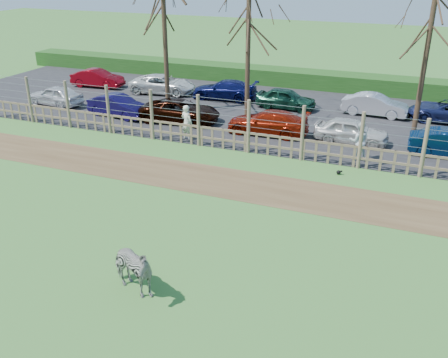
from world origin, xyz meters
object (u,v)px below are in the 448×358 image
at_px(tree_left, 164,11).
at_px(tree_right, 431,27).
at_px(car_4, 351,131).
at_px(car_8, 163,84).
at_px(car_10, 286,99).
at_px(visitor_b, 359,141).
at_px(car_0, 56,95).
at_px(tree_mid, 248,27).
at_px(car_9, 225,90).
at_px(car_11, 375,105).
at_px(crow, 339,172).
at_px(car_2, 180,111).
at_px(car_7, 98,78).
at_px(car_3, 268,122).
at_px(zebra, 131,269).
at_px(car_1, 118,106).
at_px(visitor_a, 187,122).

distance_m(tree_left, tree_right, 13.59).
bearing_deg(car_4, car_8, 70.20).
bearing_deg(car_10, car_4, -132.99).
distance_m(visitor_b, car_0, 18.39).
bearing_deg(tree_mid, tree_right, 3.18).
bearing_deg(car_9, car_11, 85.57).
bearing_deg(tree_right, tree_left, -173.66).
relative_size(crow, car_8, 0.06).
relative_size(car_0, car_2, 0.82).
bearing_deg(car_10, car_0, 111.26).
bearing_deg(car_4, car_7, 76.18).
relative_size(car_3, car_8, 0.96).
xyz_separation_m(crow, car_7, (-18.14, 8.99, 0.54)).
distance_m(zebra, car_9, 20.01).
bearing_deg(car_10, car_11, -81.28).
xyz_separation_m(tree_right, visitor_b, (-2.17, -5.11, -4.34)).
height_order(car_0, car_1, same).
bearing_deg(car_11, car_0, 109.15).
bearing_deg(car_3, car_1, -90.27).
bearing_deg(car_9, car_3, 35.78).
bearing_deg(visitor_a, tree_mid, -90.26).
xyz_separation_m(tree_left, car_3, (6.56, -1.71, -4.98)).
xyz_separation_m(car_0, car_11, (18.17, 5.00, 0.00)).
xyz_separation_m(car_8, car_10, (8.49, -0.51, 0.00)).
xyz_separation_m(tree_left, tree_mid, (4.50, 1.00, -0.75)).
bearing_deg(zebra, car_9, 33.79).
height_order(tree_left, car_8, tree_left).
height_order(car_2, car_7, same).
bearing_deg(car_2, car_4, -95.42).
distance_m(tree_mid, car_9, 5.61).
relative_size(crow, car_9, 0.06).
bearing_deg(car_3, car_2, -93.63).
xyz_separation_m(tree_left, car_8, (-2.29, 3.62, -4.98)).
height_order(tree_mid, visitor_a, tree_mid).
xyz_separation_m(tree_left, visitor_b, (11.33, -3.61, -4.71)).
relative_size(car_0, car_8, 0.82).
height_order(car_1, car_10, same).
bearing_deg(tree_mid, car_11, 21.50).
relative_size(tree_right, car_3, 1.78).
bearing_deg(car_4, zebra, 167.20).
distance_m(crow, car_1, 13.50).
relative_size(car_4, car_10, 1.00).
distance_m(tree_right, visitor_a, 12.51).
bearing_deg(visitor_b, tree_mid, -46.54).
distance_m(car_4, car_9, 10.12).
xyz_separation_m(visitor_b, crow, (-0.47, -1.89, -0.81)).
bearing_deg(car_10, tree_right, -99.93).
bearing_deg(car_10, visitor_b, -140.13).
relative_size(car_3, car_10, 1.17).
distance_m(tree_left, tree_mid, 4.67).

